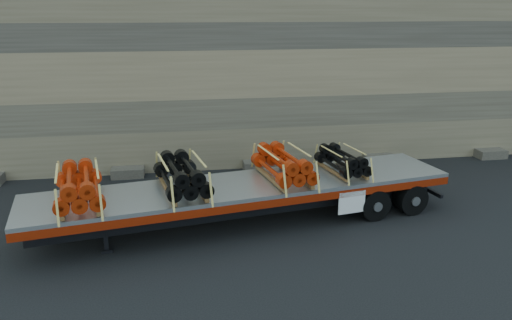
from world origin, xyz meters
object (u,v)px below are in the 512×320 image
at_px(bundle_front, 79,187).
at_px(trailer, 246,203).
at_px(bundle_midfront, 182,176).
at_px(bundle_midrear, 283,165).
at_px(bundle_rear, 342,162).

bearing_deg(bundle_front, trailer, -0.00).
bearing_deg(bundle_midfront, bundle_midrear, -0.00).
relative_size(trailer, bundle_front, 5.18).
bearing_deg(bundle_rear, bundle_front, 180.00).
bearing_deg(bundle_midrear, bundle_midfront, 180.00).
bearing_deg(bundle_front, bundle_midfront, -0.00).
relative_size(trailer, bundle_rear, 6.39).
height_order(bundle_front, bundle_midrear, same).
bearing_deg(bundle_front, bundle_rear, -0.00).
bearing_deg(trailer, bundle_front, 180.00).
bearing_deg(bundle_midfront, trailer, -0.00).
distance_m(bundle_midrear, bundle_rear, 1.96).
relative_size(bundle_midfront, bundle_rear, 1.24).
xyz_separation_m(bundle_front, bundle_rear, (7.54, 1.27, -0.08)).
bearing_deg(trailer, bundle_rear, 0.00).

